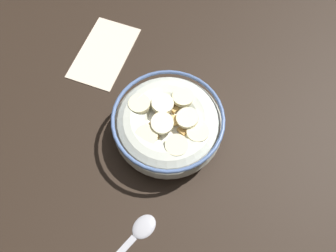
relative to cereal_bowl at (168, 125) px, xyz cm
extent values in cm
cube|color=black|center=(0.01, 0.00, -4.32)|extent=(138.05, 138.05, 2.00)
cylinder|color=beige|center=(0.01, 0.00, -3.02)|extent=(9.68, 9.68, 0.60)
torus|color=beige|center=(0.01, 0.00, -0.31)|extent=(17.60, 17.60, 6.02)
torus|color=#4C6699|center=(0.01, 0.00, 2.40)|extent=(17.67, 17.67, 0.60)
cylinder|color=white|center=(0.01, 0.00, 0.96)|extent=(13.98, 13.98, 0.40)
cube|color=tan|center=(-2.30, 2.13, 1.53)|extent=(1.69, 1.73, 0.83)
cube|color=tan|center=(6.01, 1.23, 1.60)|extent=(1.61, 1.69, 0.93)
cube|color=tan|center=(2.47, -0.88, 1.46)|extent=(2.27, 2.27, 0.79)
cube|color=tan|center=(-1.66, 5.84, 1.66)|extent=(1.99, 1.94, 0.86)
cube|color=tan|center=(-5.54, 1.86, 1.66)|extent=(2.12, 2.15, 0.86)
cube|color=tan|center=(1.19, 4.69, 1.47)|extent=(2.19, 2.14, 0.93)
cube|color=tan|center=(-3.60, -2.76, 1.51)|extent=(2.12, 2.11, 0.77)
cube|color=#B78947|center=(-3.63, 4.24, 1.49)|extent=(1.90, 1.88, 0.76)
cube|color=tan|center=(-0.07, -1.04, 1.67)|extent=(1.77, 1.70, 0.92)
cube|color=tan|center=(-5.79, -1.37, 1.51)|extent=(2.25, 2.25, 0.75)
cube|color=#AD7F42|center=(-1.57, -2.52, 1.71)|extent=(2.31, 2.30, 0.90)
cube|color=tan|center=(3.91, -0.64, 1.71)|extent=(2.17, 2.17, 0.75)
cube|color=#AD7F42|center=(3.28, -5.01, 1.59)|extent=(1.93, 1.91, 0.77)
cube|color=tan|center=(-0.71, 1.91, 1.68)|extent=(2.32, 2.31, 0.93)
cube|color=tan|center=(1.06, 0.94, 1.67)|extent=(2.30, 2.28, 0.95)
cube|color=#AD7F42|center=(4.46, 1.13, 1.48)|extent=(1.93, 1.95, 0.79)
cylinder|color=#F9EFC6|center=(2.40, 0.90, 2.68)|extent=(4.97, 4.96, 1.06)
cylinder|color=beige|center=(-4.43, -1.38, 2.39)|extent=(4.30, 4.29, 0.90)
cylinder|color=#F9EFC6|center=(0.35, -3.02, 2.69)|extent=(4.93, 4.97, 1.43)
cylinder|color=beige|center=(-2.92, 3.21, 2.28)|extent=(4.86, 4.81, 1.23)
cylinder|color=beige|center=(2.46, 4.53, 2.40)|extent=(4.61, 4.62, 1.21)
cylinder|color=beige|center=(3.82, -2.30, 2.44)|extent=(4.97, 4.94, 1.15)
cylinder|color=#F4EABC|center=(-0.99, 0.85, 2.78)|extent=(3.97, 3.94, 1.23)
cylinder|color=beige|center=(-2.17, -4.61, 2.33)|extent=(4.95, 4.96, 1.07)
ellipsoid|color=#A5A5AD|center=(-15.39, 3.26, -2.92)|extent=(5.09, 4.99, 0.80)
cube|color=beige|center=(16.28, 12.36, -3.17)|extent=(16.96, 13.27, 0.30)
camera|label=1|loc=(-24.42, -0.56, 52.04)|focal=38.48mm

